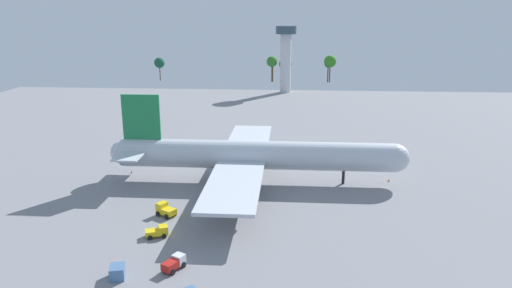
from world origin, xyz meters
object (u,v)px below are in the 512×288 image
at_px(catering_truck, 174,263).
at_px(control_tower, 286,53).
at_px(cargo_container_fore, 117,272).
at_px(cargo_airplane, 255,155).
at_px(maintenance_van, 165,210).
at_px(fuel_truck, 158,231).
at_px(safety_cone_nose, 389,180).
at_px(safety_cone_tail, 132,172).

height_order(catering_truck, control_tower, control_tower).
height_order(cargo_container_fore, control_tower, control_tower).
distance_m(cargo_airplane, maintenance_van, 27.36).
bearing_deg(cargo_container_fore, fuel_truck, 80.46).
bearing_deg(control_tower, fuel_truck, -97.18).
bearing_deg(fuel_truck, maintenance_van, 96.47).
bearing_deg(maintenance_van, fuel_truck, -83.53).
xyz_separation_m(cargo_container_fore, safety_cone_nose, (50.24, 46.72, -0.63)).
xyz_separation_m(cargo_airplane, control_tower, (5.56, 135.97, 13.73)).
bearing_deg(control_tower, safety_cone_tail, -105.83).
bearing_deg(control_tower, cargo_container_fore, -97.37).
bearing_deg(cargo_airplane, catering_truck, -103.22).
height_order(cargo_container_fore, safety_cone_tail, cargo_container_fore).
bearing_deg(control_tower, catering_truck, -94.92).
bearing_deg(cargo_airplane, fuel_truck, -116.95).
bearing_deg(fuel_truck, cargo_airplane, 63.05).
bearing_deg(maintenance_van, safety_cone_nose, 25.74).
bearing_deg(cargo_container_fore, cargo_airplane, 68.17).
xyz_separation_m(safety_cone_tail, control_tower, (37.45, 132.11, 19.98)).
relative_size(cargo_airplane, catering_truck, 16.10).
relative_size(maintenance_van, safety_cone_tail, 6.61).
distance_m(catering_truck, safety_cone_tail, 50.31).
bearing_deg(safety_cone_tail, catering_truck, -63.81).
height_order(catering_truck, cargo_container_fore, catering_truck).
bearing_deg(maintenance_van, catering_truck, -71.45).
height_order(cargo_airplane, fuel_truck, cargo_airplane).
relative_size(maintenance_van, control_tower, 0.13).
height_order(catering_truck, safety_cone_nose, catering_truck).
xyz_separation_m(catering_truck, control_tower, (15.25, 177.25, 19.21)).
bearing_deg(safety_cone_tail, fuel_truck, -64.22).
bearing_deg(safety_cone_nose, fuel_truck, -145.70).
relative_size(cargo_container_fore, control_tower, 0.09).
bearing_deg(safety_cone_tail, control_tower, 74.17).
relative_size(cargo_airplane, cargo_container_fore, 22.54).
bearing_deg(catering_truck, cargo_airplane, 76.78).
height_order(cargo_airplane, catering_truck, cargo_airplane).
xyz_separation_m(safety_cone_nose, safety_cone_tail, (-64.37, 1.49, -0.02)).
bearing_deg(safety_cone_tail, safety_cone_nose, -1.33).
distance_m(catering_truck, control_tower, 178.94).
xyz_separation_m(catering_truck, safety_cone_tail, (-22.20, 45.14, -0.77)).
distance_m(catering_truck, maintenance_van, 21.17).
xyz_separation_m(maintenance_van, control_tower, (21.99, 157.18, 19.06)).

